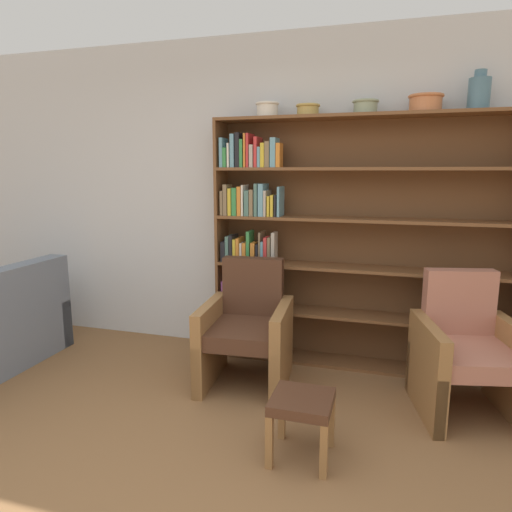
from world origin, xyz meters
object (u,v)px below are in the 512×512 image
(bowl_olive, at_px, (267,109))
(bowl_sage, at_px, (365,106))
(bookshelf, at_px, (331,243))
(armchair_cushioned, at_px, (467,353))
(bowl_cream, at_px, (308,109))
(vase_tall, at_px, (479,93))
(armchair_leather, at_px, (247,330))
(bowl_brass, at_px, (426,102))
(footstool, at_px, (302,408))

(bowl_olive, xyz_separation_m, bowl_sage, (0.78, 0.00, -0.01))
(bookshelf, distance_m, armchair_cushioned, 1.31)
(bowl_cream, relative_size, vase_tall, 0.70)
(bowl_olive, distance_m, armchair_leather, 1.79)
(bowl_brass, xyz_separation_m, vase_tall, (0.36, -0.00, 0.05))
(bowl_olive, distance_m, bowl_brass, 1.21)
(bookshelf, bearing_deg, vase_tall, -1.14)
(bowl_brass, bearing_deg, vase_tall, -0.00)
(bowl_cream, xyz_separation_m, armchair_leather, (-0.34, -0.54, -1.69))
(bowl_cream, xyz_separation_m, vase_tall, (1.23, 0.00, 0.07))
(bowl_sage, relative_size, footstool, 0.54)
(armchair_cushioned, bearing_deg, bowl_olive, -31.97)
(bookshelf, bearing_deg, bowl_olive, -177.88)
(armchair_leather, distance_m, armchair_cushioned, 1.56)
(bookshelf, xyz_separation_m, bowl_sage, (0.23, -0.02, 1.07))
(bookshelf, bearing_deg, bowl_sage, -5.05)
(bowl_brass, height_order, footstool, bowl_brass)
(bowl_sage, height_order, armchair_leather, bowl_sage)
(vase_tall, height_order, armchair_cushioned, vase_tall)
(bowl_brass, xyz_separation_m, footstool, (-0.63, -1.38, -1.82))
(bookshelf, distance_m, bowl_cream, 1.09)
(bookshelf, xyz_separation_m, armchair_cushioned, (1.00, -0.56, -0.62))
(bookshelf, relative_size, bowl_cream, 12.42)
(armchair_leather, height_order, armchair_cushioned, same)
(vase_tall, relative_size, armchair_leather, 0.30)
(armchair_leather, height_order, footstool, armchair_leather)
(bowl_cream, relative_size, armchair_leather, 0.21)
(armchair_cushioned, xyz_separation_m, footstool, (-0.97, -0.84, -0.11))
(armchair_leather, bearing_deg, armchair_cushioned, 175.21)
(bowl_brass, distance_m, vase_tall, 0.36)
(bowl_olive, relative_size, bowl_sage, 0.96)
(bowl_olive, bearing_deg, armchair_leather, -90.75)
(bowl_olive, relative_size, bowl_brass, 0.75)
(armchair_leather, bearing_deg, bowl_sage, -150.06)
(bowl_sage, bearing_deg, bowl_cream, 180.00)
(bowl_olive, bearing_deg, bowl_cream, 0.00)
(bowl_olive, bearing_deg, bowl_brass, 0.00)
(armchair_leather, bearing_deg, bowl_cream, -126.79)
(bookshelf, xyz_separation_m, footstool, (0.04, -1.40, -0.73))
(bowl_sage, height_order, vase_tall, vase_tall)
(bowl_brass, bearing_deg, armchair_leather, -155.96)
(bowl_brass, relative_size, armchair_cushioned, 0.27)
(vase_tall, distance_m, footstool, 2.52)
(bowl_brass, bearing_deg, bowl_sage, -180.00)
(vase_tall, xyz_separation_m, armchair_leather, (-1.57, -0.54, -1.76))
(bowl_olive, distance_m, armchair_cushioned, 2.37)
(bowl_brass, bearing_deg, bookshelf, 178.24)
(vase_tall, bearing_deg, bowl_brass, 180.00)
(vase_tall, distance_m, armchair_leather, 2.42)
(armchair_leather, distance_m, footstool, 1.03)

